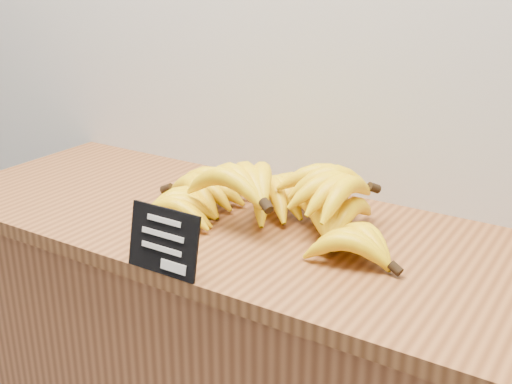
% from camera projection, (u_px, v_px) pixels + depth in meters
% --- Properties ---
extents(counter_top, '(1.51, 0.54, 0.03)m').
position_uv_depth(counter_top, '(269.00, 234.00, 1.28)').
color(counter_top, brown).
rests_on(counter_top, counter).
extents(chalkboard_sign, '(0.14, 0.03, 0.11)m').
position_uv_depth(chalkboard_sign, '(163.00, 241.00, 1.08)').
color(chalkboard_sign, black).
rests_on(chalkboard_sign, counter_top).
extents(banana_pile, '(0.59, 0.38, 0.13)m').
position_uv_depth(banana_pile, '(273.00, 199.00, 1.28)').
color(banana_pile, yellow).
rests_on(banana_pile, counter_top).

